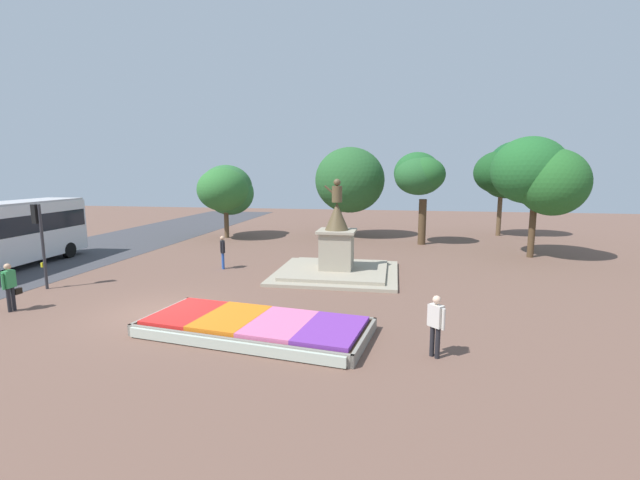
{
  "coord_description": "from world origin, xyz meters",
  "views": [
    {
      "loc": [
        8.18,
        -13.35,
        4.92
      ],
      "look_at": [
        5.06,
        4.33,
        2.09
      ],
      "focal_mm": 24.0,
      "sensor_mm": 36.0,
      "label": 1
    }
  ],
  "objects": [
    {
      "name": "ground_plane",
      "position": [
        0.0,
        0.0,
        0.0
      ],
      "size": [
        87.78,
        87.78,
        0.0
      ],
      "primitive_type": "plane",
      "color": "brown"
    },
    {
      "name": "flower_planter",
      "position": [
        3.99,
        -1.26,
        0.21
      ],
      "size": [
        7.43,
        4.09,
        0.45
      ],
      "color": "#38281C",
      "rests_on": "ground_plane"
    },
    {
      "name": "statue_monument",
      "position": [
        5.43,
        6.88,
        0.85
      ],
      "size": [
        5.88,
        5.88,
        4.64
      ],
      "color": "gray",
      "rests_on": "ground_plane"
    },
    {
      "name": "traffic_light_mid_block",
      "position": [
        -6.52,
        2.1,
        2.49
      ],
      "size": [
        0.42,
        0.31,
        3.62
      ],
      "color": "#2D2D33",
      "rests_on": "ground_plane"
    },
    {
      "name": "city_bus",
      "position": [
        -11.42,
        5.23,
        1.96
      ],
      "size": [
        2.95,
        9.25,
        3.42
      ],
      "color": "silver",
      "rests_on": "ground_plane"
    },
    {
      "name": "pedestrian_with_handbag",
      "position": [
        -5.27,
        -0.72,
        0.99
      ],
      "size": [
        0.23,
        0.73,
        1.75
      ],
      "color": "black",
      "rests_on": "ground_plane"
    },
    {
      "name": "pedestrian_near_planter",
      "position": [
        -0.51,
        7.06,
        1.0
      ],
      "size": [
        0.37,
        0.52,
        1.72
      ],
      "color": "#264CA5",
      "rests_on": "ground_plane"
    },
    {
      "name": "pedestrian_crossing_plaza",
      "position": [
        9.33,
        -2.09,
        0.99
      ],
      "size": [
        0.44,
        0.42,
        1.71
      ],
      "color": "black",
      "rests_on": "ground_plane"
    },
    {
      "name": "park_tree_far_left",
      "position": [
        -4.49,
        17.49,
        3.64
      ],
      "size": [
        4.1,
        5.37,
        5.51
      ],
      "color": "brown",
      "rests_on": "ground_plane"
    },
    {
      "name": "park_tree_behind_statue",
      "position": [
        4.78,
        19.55,
        4.19
      ],
      "size": [
        5.26,
        5.21,
        6.83
      ],
      "color": "brown",
      "rests_on": "ground_plane"
    },
    {
      "name": "park_tree_far_right",
      "position": [
        16.62,
        21.83,
        5.07
      ],
      "size": [
        5.09,
        4.53,
        7.29
      ],
      "color": "brown",
      "rests_on": "ground_plane"
    },
    {
      "name": "park_tree_street_side",
      "position": [
        16.26,
        13.12,
        4.67
      ],
      "size": [
        5.09,
        4.92,
        6.98
      ],
      "color": "#4C3823",
      "rests_on": "ground_plane"
    },
    {
      "name": "park_tree_mid_canopy",
      "position": [
        9.74,
        16.74,
        4.76
      ],
      "size": [
        3.43,
        3.27,
        6.32
      ],
      "color": "#4C3823",
      "rests_on": "ground_plane"
    }
  ]
}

